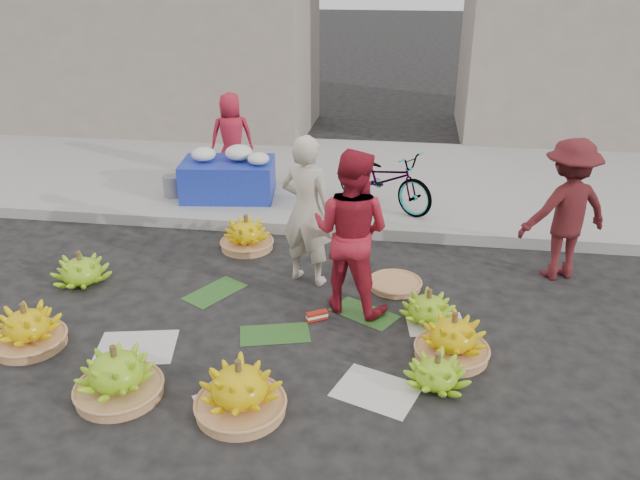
# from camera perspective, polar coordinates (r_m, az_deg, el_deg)

# --- Properties ---
(ground) EXTENTS (80.00, 80.00, 0.00)m
(ground) POSITION_cam_1_polar(r_m,az_deg,el_deg) (6.08, -2.82, -7.67)
(ground) COLOR black
(ground) RESTS_ON ground
(curb) EXTENTS (40.00, 0.25, 0.15)m
(curb) POSITION_cam_1_polar(r_m,az_deg,el_deg) (7.97, 0.18, 1.12)
(curb) COLOR gray
(curb) RESTS_ON ground
(sidewalk) EXTENTS (40.00, 4.00, 0.12)m
(sidewalk) POSITION_cam_1_polar(r_m,az_deg,el_deg) (9.93, 1.93, 5.78)
(sidewalk) COLOR gray
(sidewalk) RESTS_ON ground
(building_left) EXTENTS (6.00, 3.00, 4.00)m
(building_left) POSITION_cam_1_polar(r_m,az_deg,el_deg) (13.31, -14.68, 18.37)
(building_left) COLOR gray
(building_left) RESTS_ON sidewalk
(building_right) EXTENTS (5.00, 3.00, 5.00)m
(building_right) POSITION_cam_1_polar(r_m,az_deg,el_deg) (13.23, 25.00, 19.15)
(building_right) COLOR gray
(building_right) RESTS_ON sidewalk
(newspaper_scatter) EXTENTS (3.20, 1.80, 0.00)m
(newspaper_scatter) POSITION_cam_1_polar(r_m,az_deg,el_deg) (5.44, -4.46, -12.06)
(newspaper_scatter) COLOR silver
(newspaper_scatter) RESTS_ON ground
(banana_leaves) EXTENTS (2.00, 1.00, 0.00)m
(banana_leaves) POSITION_cam_1_polar(r_m,az_deg,el_deg) (6.27, -3.37, -6.60)
(banana_leaves) COLOR #22521B
(banana_leaves) RESTS_ON ground
(banana_bunch_0) EXTENTS (0.69, 0.69, 0.44)m
(banana_bunch_0) POSITION_cam_1_polar(r_m,az_deg,el_deg) (6.25, -25.20, -7.30)
(banana_bunch_0) COLOR #B0764A
(banana_bunch_0) RESTS_ON ground
(banana_bunch_1) EXTENTS (0.69, 0.69, 0.47)m
(banana_bunch_1) POSITION_cam_1_polar(r_m,az_deg,el_deg) (5.32, -18.08, -11.60)
(banana_bunch_1) COLOR #B0764A
(banana_bunch_1) RESTS_ON ground
(banana_bunch_2) EXTENTS (0.73, 0.73, 0.47)m
(banana_bunch_2) POSITION_cam_1_polar(r_m,az_deg,el_deg) (4.95, -7.36, -13.43)
(banana_bunch_2) COLOR #B0764A
(banana_bunch_2) RESTS_ON ground
(banana_bunch_3) EXTENTS (0.62, 0.62, 0.32)m
(banana_bunch_3) POSITION_cam_1_polar(r_m,az_deg,el_deg) (5.29, 10.61, -11.80)
(banana_bunch_3) COLOR #6EB219
(banana_bunch_3) RESTS_ON ground
(banana_bunch_4) EXTENTS (0.69, 0.69, 0.45)m
(banana_bunch_4) POSITION_cam_1_polar(r_m,az_deg,el_deg) (5.64, 12.05, -8.77)
(banana_bunch_4) COLOR #B0764A
(banana_bunch_4) RESTS_ON ground
(banana_bunch_5) EXTENTS (0.62, 0.62, 0.34)m
(banana_bunch_5) POSITION_cam_1_polar(r_m,az_deg,el_deg) (6.15, 9.87, -6.07)
(banana_bunch_5) COLOR #6EB219
(banana_bunch_5) RESTS_ON ground
(banana_bunch_6) EXTENTS (0.68, 0.68, 0.37)m
(banana_bunch_6) POSITION_cam_1_polar(r_m,az_deg,el_deg) (7.20, -21.01, -2.52)
(banana_bunch_6) COLOR #6EB219
(banana_bunch_6) RESTS_ON ground
(banana_bunch_7) EXTENTS (0.70, 0.70, 0.44)m
(banana_bunch_7) POSITION_cam_1_polar(r_m,az_deg,el_deg) (7.57, -6.73, 0.53)
(banana_bunch_7) COLOR #B0764A
(banana_bunch_7) RESTS_ON ground
(basket_spare) EXTENTS (0.68, 0.68, 0.06)m
(basket_spare) POSITION_cam_1_polar(r_m,az_deg,el_deg) (6.75, 6.86, -4.04)
(basket_spare) COLOR #B0764A
(basket_spare) RESTS_ON ground
(incense_stack) EXTENTS (0.21, 0.16, 0.09)m
(incense_stack) POSITION_cam_1_polar(r_m,az_deg,el_deg) (6.11, -0.28, -6.95)
(incense_stack) COLOR #AF2112
(incense_stack) RESTS_ON ground
(vendor_cream) EXTENTS (0.69, 0.56, 1.63)m
(vendor_cream) POSITION_cam_1_polar(r_m,az_deg,el_deg) (6.53, -1.21, 2.69)
(vendor_cream) COLOR beige
(vendor_cream) RESTS_ON ground
(vendor_red) EXTENTS (0.95, 0.84, 1.65)m
(vendor_red) POSITION_cam_1_polar(r_m,az_deg,el_deg) (5.99, 2.86, 0.74)
(vendor_red) COLOR red
(vendor_red) RESTS_ON ground
(man_striped) EXTENTS (1.15, 0.92, 1.56)m
(man_striped) POSITION_cam_1_polar(r_m,az_deg,el_deg) (7.14, 21.58, 2.57)
(man_striped) COLOR maroon
(man_striped) RESTS_ON ground
(flower_table) EXTENTS (1.35, 0.94, 0.74)m
(flower_table) POSITION_cam_1_polar(r_m,az_deg,el_deg) (8.90, -8.35, 5.77)
(flower_table) COLOR #1829A1
(flower_table) RESTS_ON sidewalk
(grey_bucket) EXTENTS (0.26, 0.26, 0.30)m
(grey_bucket) POSITION_cam_1_polar(r_m,az_deg,el_deg) (9.13, -13.34, 4.82)
(grey_bucket) COLOR slate
(grey_bucket) RESTS_ON sidewalk
(flower_vendor) EXTENTS (0.75, 0.61, 1.32)m
(flower_vendor) POSITION_cam_1_polar(r_m,az_deg,el_deg) (9.57, -8.07, 9.33)
(flower_vendor) COLOR red
(flower_vendor) RESTS_ON sidewalk
(bicycle) EXTENTS (1.30, 1.58, 0.81)m
(bicycle) POSITION_cam_1_polar(r_m,az_deg,el_deg) (8.44, 5.89, 5.59)
(bicycle) COLOR gray
(bicycle) RESTS_ON sidewalk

